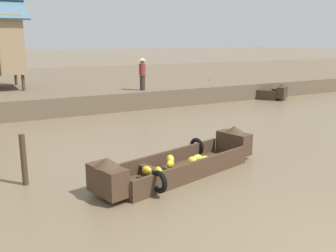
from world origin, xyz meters
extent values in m
plane|color=#726047|center=(0.00, 10.00, 0.00)|extent=(300.00, 300.00, 0.00)
cube|color=brown|center=(0.00, 24.05, 0.45)|extent=(160.00, 20.00, 0.90)
cube|color=#473323|center=(-0.42, 5.18, 0.06)|extent=(4.17, 2.14, 0.12)
cube|color=#473323|center=(-0.56, 5.72, 0.31)|extent=(3.90, 1.08, 0.38)
cube|color=#473323|center=(-0.28, 4.65, 0.31)|extent=(3.90, 1.08, 0.38)
cube|color=#473323|center=(1.74, 5.74, 0.43)|extent=(0.70, 1.09, 0.63)
cone|color=#473323|center=(1.74, 5.74, 0.85)|extent=(0.68, 0.68, 0.20)
cube|color=#473323|center=(-2.59, 4.63, 0.43)|extent=(0.70, 1.09, 0.63)
cone|color=#473323|center=(-2.59, 4.63, 0.85)|extent=(0.68, 0.68, 0.20)
cube|color=#473323|center=(-1.25, 4.97, 0.33)|extent=(0.46, 1.08, 0.05)
torus|color=black|center=(0.71, 6.17, 0.35)|extent=(0.25, 0.53, 0.52)
torus|color=black|center=(-1.56, 4.20, 0.35)|extent=(0.25, 0.53, 0.52)
ellipsoid|color=yellow|center=(-1.27, 4.78, 0.35)|extent=(0.25, 0.33, 0.25)
ellipsoid|color=yellow|center=(-0.23, 4.92, 0.41)|extent=(0.28, 0.32, 0.23)
ellipsoid|color=yellow|center=(0.06, 5.13, 0.37)|extent=(0.34, 0.22, 0.23)
ellipsoid|color=yellow|center=(-0.80, 5.04, 0.39)|extent=(0.33, 0.33, 0.20)
ellipsoid|color=yellow|center=(0.24, 5.04, 0.34)|extent=(0.33, 0.39, 0.19)
ellipsoid|color=yellow|center=(-1.33, 4.60, 0.29)|extent=(0.36, 0.33, 0.19)
ellipsoid|color=yellow|center=(-1.46, 5.02, 0.35)|extent=(0.28, 0.32, 0.20)
ellipsoid|color=yellow|center=(-0.66, 5.29, 0.42)|extent=(0.30, 0.36, 0.23)
cube|color=#3D2D21|center=(9.96, 15.18, 0.06)|extent=(3.16, 4.23, 0.12)
cube|color=#3D2D21|center=(10.42, 15.46, 0.34)|extent=(2.25, 3.68, 0.44)
cube|color=#3D2D21|center=(9.51, 14.91, 0.34)|extent=(2.25, 3.68, 0.44)
cube|color=#3D2D21|center=(11.17, 13.17, 0.44)|extent=(1.07, 0.89, 0.65)
cone|color=#3D2D21|center=(11.17, 13.17, 0.87)|extent=(0.77, 0.77, 0.20)
cube|color=#3D2D21|center=(8.76, 17.20, 0.44)|extent=(1.07, 0.89, 0.65)
cone|color=#3D2D21|center=(8.76, 17.20, 0.87)|extent=(0.77, 0.77, 0.20)
cube|color=#3D2D21|center=(9.50, 15.96, 0.36)|extent=(0.99, 0.70, 0.05)
cylinder|color=#4C3826|center=(-2.47, 17.53, 1.31)|extent=(0.16, 0.16, 0.82)
cylinder|color=#4C3826|center=(-2.47, 20.48, 1.31)|extent=(0.16, 0.16, 0.82)
cylinder|color=#332D28|center=(2.94, 14.78, 1.28)|extent=(0.28, 0.28, 0.75)
cylinder|color=brown|center=(2.94, 14.78, 1.95)|extent=(0.34, 0.34, 0.60)
sphere|color=#9E7556|center=(2.94, 14.78, 2.37)|extent=(0.22, 0.22, 0.22)
cone|color=tan|center=(2.94, 14.78, 2.49)|extent=(0.44, 0.44, 0.14)
cylinder|color=#423323|center=(-4.05, 6.36, 0.63)|extent=(0.14, 0.14, 1.25)
camera|label=1|loc=(-5.08, -2.69, 3.38)|focal=39.88mm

